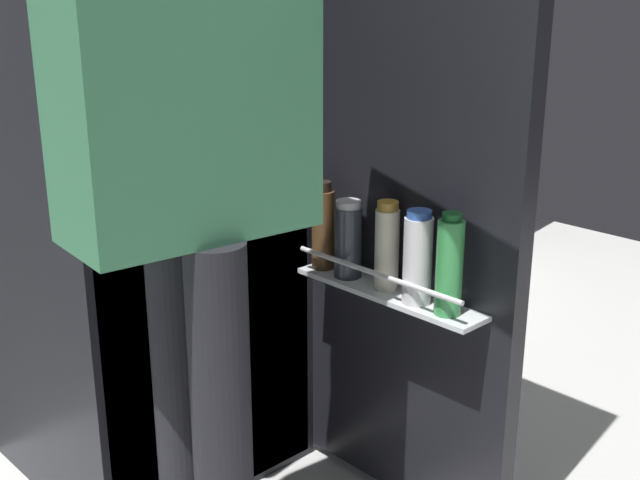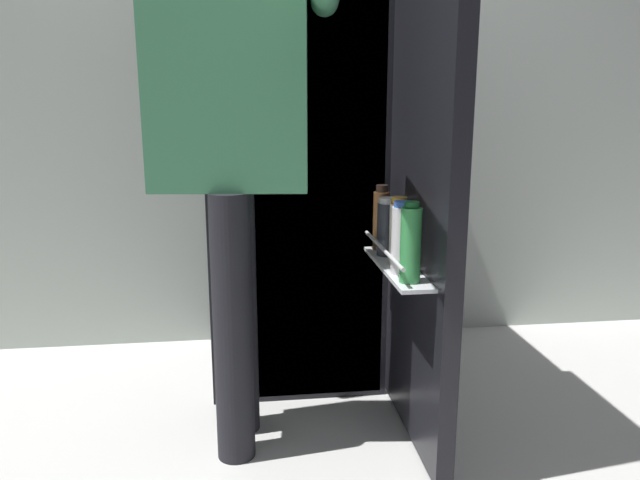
# 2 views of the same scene
# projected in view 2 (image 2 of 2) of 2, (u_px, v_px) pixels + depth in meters

# --- Properties ---
(ground_plane) EXTENTS (5.78, 5.78, 0.00)m
(ground_plane) POSITION_uv_depth(u_px,v_px,m) (307.00, 434.00, 2.04)
(ground_plane) COLOR silver
(kitchen_wall) EXTENTS (4.40, 0.10, 2.46)m
(kitchen_wall) POSITION_uv_depth(u_px,v_px,m) (285.00, 76.00, 2.69)
(kitchen_wall) COLOR beige
(kitchen_wall) RESTS_ON ground_plane
(refrigerator) EXTENTS (0.71, 1.28, 1.80)m
(refrigerator) POSITION_uv_depth(u_px,v_px,m) (299.00, 158.00, 2.35)
(refrigerator) COLOR black
(refrigerator) RESTS_ON ground_plane
(person) EXTENTS (0.57, 0.82, 1.70)m
(person) POSITION_uv_depth(u_px,v_px,m) (233.00, 128.00, 1.77)
(person) COLOR black
(person) RESTS_ON ground_plane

